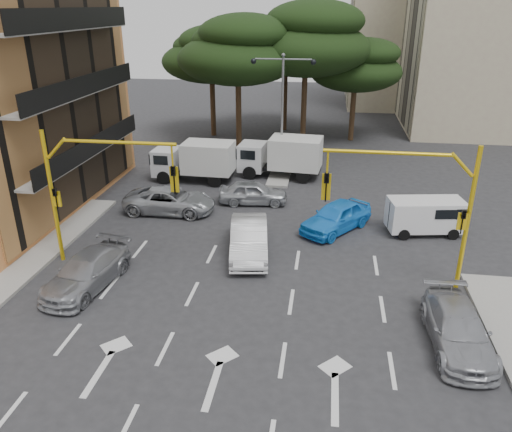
{
  "coord_description": "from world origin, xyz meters",
  "views": [
    {
      "loc": [
        3.04,
        -16.68,
        10.75
      ],
      "look_at": [
        -0.07,
        4.57,
        1.6
      ],
      "focal_mm": 35.0,
      "sensor_mm": 36.0,
      "label": 1
    }
  ],
  "objects_px": {
    "car_silver_cross_b": "(253,192)",
    "box_truck_b": "(281,157)",
    "signal_mast_right": "(423,198)",
    "box_truck_a": "(194,162)",
    "car_silver_wagon": "(86,272)",
    "car_silver_cross_a": "(170,201)",
    "van_white": "(425,216)",
    "car_silver_parked": "(458,329)",
    "street_lamp_center": "(283,93)",
    "car_blue_compact": "(336,217)",
    "car_white_hatch": "(249,239)",
    "signal_mast_left": "(89,181)"
  },
  "relations": [
    {
      "from": "car_blue_compact",
      "to": "car_silver_cross_a",
      "type": "relative_size",
      "value": 0.88
    },
    {
      "from": "box_truck_b",
      "to": "van_white",
      "type": "bearing_deg",
      "value": -129.28
    },
    {
      "from": "car_silver_wagon",
      "to": "car_silver_parked",
      "type": "xyz_separation_m",
      "value": [
        14.15,
        -1.84,
        -0.02
      ]
    },
    {
      "from": "car_silver_cross_b",
      "to": "box_truck_b",
      "type": "xyz_separation_m",
      "value": [
        1.08,
        5.14,
        0.69
      ]
    },
    {
      "from": "car_silver_cross_b",
      "to": "car_silver_parked",
      "type": "relative_size",
      "value": 0.87
    },
    {
      "from": "signal_mast_left",
      "to": "van_white",
      "type": "xyz_separation_m",
      "value": [
        14.92,
        5.35,
        -2.97
      ]
    },
    {
      "from": "car_blue_compact",
      "to": "van_white",
      "type": "bearing_deg",
      "value": 40.02
    },
    {
      "from": "signal_mast_left",
      "to": "car_blue_compact",
      "type": "distance_m",
      "value": 12.1
    },
    {
      "from": "car_silver_parked",
      "to": "van_white",
      "type": "height_order",
      "value": "van_white"
    },
    {
      "from": "car_silver_parked",
      "to": "street_lamp_center",
      "type": "bearing_deg",
      "value": 111.5
    },
    {
      "from": "street_lamp_center",
      "to": "car_white_hatch",
      "type": "height_order",
      "value": "street_lamp_center"
    },
    {
      "from": "signal_mast_right",
      "to": "van_white",
      "type": "relative_size",
      "value": 1.64
    },
    {
      "from": "car_silver_cross_b",
      "to": "box_truck_b",
      "type": "distance_m",
      "value": 5.29
    },
    {
      "from": "signal_mast_left",
      "to": "car_silver_parked",
      "type": "relative_size",
      "value": 1.31
    },
    {
      "from": "car_white_hatch",
      "to": "car_silver_cross_a",
      "type": "bearing_deg",
      "value": 130.89
    },
    {
      "from": "car_white_hatch",
      "to": "box_truck_b",
      "type": "bearing_deg",
      "value": 79.78
    },
    {
      "from": "signal_mast_right",
      "to": "car_blue_compact",
      "type": "bearing_deg",
      "value": 121.28
    },
    {
      "from": "car_silver_wagon",
      "to": "car_silver_cross_a",
      "type": "height_order",
      "value": "car_silver_cross_a"
    },
    {
      "from": "box_truck_b",
      "to": "car_silver_cross_a",
      "type": "bearing_deg",
      "value": 147.72
    },
    {
      "from": "box_truck_b",
      "to": "car_silver_wagon",
      "type": "bearing_deg",
      "value": 162.49
    },
    {
      "from": "signal_mast_right",
      "to": "box_truck_a",
      "type": "relative_size",
      "value": 1.13
    },
    {
      "from": "van_white",
      "to": "car_silver_wagon",
      "type": "bearing_deg",
      "value": -72.69
    },
    {
      "from": "car_white_hatch",
      "to": "box_truck_b",
      "type": "xyz_separation_m",
      "value": [
        0.31,
        11.52,
        0.58
      ]
    },
    {
      "from": "car_silver_parked",
      "to": "van_white",
      "type": "bearing_deg",
      "value": 85.83
    },
    {
      "from": "street_lamp_center",
      "to": "signal_mast_right",
      "type": "bearing_deg",
      "value": -64.09
    },
    {
      "from": "box_truck_a",
      "to": "box_truck_b",
      "type": "relative_size",
      "value": 0.96
    },
    {
      "from": "car_silver_parked",
      "to": "box_truck_a",
      "type": "distance_m",
      "value": 20.39
    },
    {
      "from": "street_lamp_center",
      "to": "van_white",
      "type": "relative_size",
      "value": 2.12
    },
    {
      "from": "car_blue_compact",
      "to": "car_silver_parked",
      "type": "height_order",
      "value": "car_blue_compact"
    },
    {
      "from": "car_blue_compact",
      "to": "van_white",
      "type": "xyz_separation_m",
      "value": [
        4.4,
        0.26,
        0.17
      ]
    },
    {
      "from": "signal_mast_right",
      "to": "signal_mast_left",
      "type": "xyz_separation_m",
      "value": [
        -13.61,
        0.0,
        0.0
      ]
    },
    {
      "from": "car_white_hatch",
      "to": "van_white",
      "type": "bearing_deg",
      "value": 14.36
    },
    {
      "from": "car_silver_cross_a",
      "to": "car_silver_parked",
      "type": "distance_m",
      "value": 16.59
    },
    {
      "from": "box_truck_a",
      "to": "car_silver_cross_b",
      "type": "bearing_deg",
      "value": -126.32
    },
    {
      "from": "signal_mast_right",
      "to": "car_silver_cross_b",
      "type": "distance_m",
      "value": 11.77
    },
    {
      "from": "car_blue_compact",
      "to": "car_silver_wagon",
      "type": "xyz_separation_m",
      "value": [
        -10.11,
        -7.13,
        -0.07
      ]
    },
    {
      "from": "car_white_hatch",
      "to": "car_silver_wagon",
      "type": "bearing_deg",
      "value": -156.68
    },
    {
      "from": "van_white",
      "to": "box_truck_b",
      "type": "bearing_deg",
      "value": -144.18
    },
    {
      "from": "car_blue_compact",
      "to": "signal_mast_right",
      "type": "bearing_deg",
      "value": -22.13
    },
    {
      "from": "car_silver_cross_b",
      "to": "car_silver_parked",
      "type": "height_order",
      "value": "car_silver_cross_b"
    },
    {
      "from": "signal_mast_right",
      "to": "box_truck_b",
      "type": "bearing_deg",
      "value": 117.0
    },
    {
      "from": "signal_mast_right",
      "to": "street_lamp_center",
      "type": "bearing_deg",
      "value": 115.91
    },
    {
      "from": "signal_mast_right",
      "to": "car_silver_parked",
      "type": "height_order",
      "value": "signal_mast_right"
    },
    {
      "from": "car_silver_cross_a",
      "to": "car_silver_cross_b",
      "type": "relative_size",
      "value": 1.26
    },
    {
      "from": "signal_mast_right",
      "to": "car_silver_cross_b",
      "type": "bearing_deg",
      "value": 133.9
    },
    {
      "from": "car_silver_cross_b",
      "to": "box_truck_b",
      "type": "height_order",
      "value": "box_truck_b"
    },
    {
      "from": "signal_mast_right",
      "to": "car_white_hatch",
      "type": "distance_m",
      "value": 7.93
    },
    {
      "from": "car_blue_compact",
      "to": "car_silver_parked",
      "type": "xyz_separation_m",
      "value": [
        4.05,
        -8.97,
        -0.09
      ]
    },
    {
      "from": "signal_mast_left",
      "to": "van_white",
      "type": "bearing_deg",
      "value": 19.73
    },
    {
      "from": "car_silver_cross_b",
      "to": "box_truck_a",
      "type": "bearing_deg",
      "value": 45.9
    }
  ]
}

